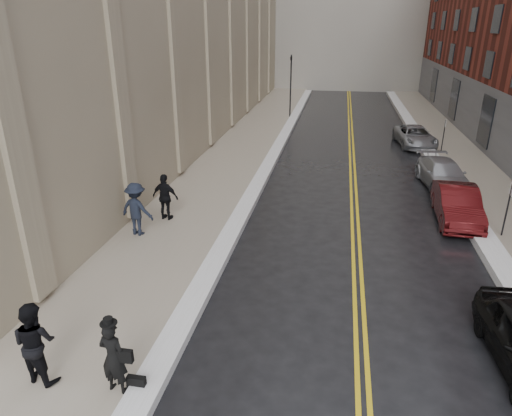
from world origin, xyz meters
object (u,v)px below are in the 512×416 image
at_px(car_silver_near, 443,174).
at_px(pedestrian_b, 137,209).
at_px(car_maroon, 457,205).
at_px(car_silver_far, 415,136).
at_px(pedestrian_c, 165,197).
at_px(pedestrian_a, 35,342).
at_px(pedestrian_main, 113,357).

distance_m(car_silver_near, pedestrian_b, 14.86).
distance_m(car_maroon, car_silver_near, 4.32).
bearing_deg(car_silver_far, pedestrian_c, -134.49).
height_order(car_maroon, pedestrian_b, pedestrian_b).
xyz_separation_m(pedestrian_b, pedestrian_c, (0.54, 1.55, -0.06)).
bearing_deg(pedestrian_a, pedestrian_main, -169.40).
height_order(car_silver_near, pedestrian_c, pedestrian_c).
bearing_deg(car_silver_near, pedestrian_b, -153.57).
bearing_deg(car_silver_near, car_maroon, -100.13).
distance_m(pedestrian_b, pedestrian_c, 1.64).
height_order(car_maroon, car_silver_far, car_maroon).
bearing_deg(pedestrian_main, car_maroon, -121.25).
relative_size(pedestrian_main, pedestrian_b, 0.86).
relative_size(car_maroon, car_silver_far, 0.94).
bearing_deg(car_maroon, pedestrian_b, -159.86).
relative_size(pedestrian_b, pedestrian_c, 1.07).
height_order(car_silver_far, pedestrian_b, pedestrian_b).
height_order(car_maroon, pedestrian_main, pedestrian_main).
bearing_deg(pedestrian_a, car_maroon, -123.05).
xyz_separation_m(car_silver_near, pedestrian_c, (-11.89, -6.58, 0.44)).
xyz_separation_m(pedestrian_main, pedestrian_b, (-2.83, 7.56, 0.15)).
xyz_separation_m(pedestrian_a, pedestrian_c, (-0.45, 9.08, -0.03)).
bearing_deg(car_maroon, car_silver_near, 89.34).
bearing_deg(car_silver_near, car_silver_far, 84.72).
bearing_deg(pedestrian_c, car_silver_near, -142.36).
height_order(car_maroon, pedestrian_a, pedestrian_a).
bearing_deg(pedestrian_c, pedestrian_b, 79.46).
relative_size(pedestrian_a, pedestrian_b, 0.96).
distance_m(car_silver_near, pedestrian_c, 13.60).
bearing_deg(pedestrian_a, pedestrian_b, -71.00).
bearing_deg(pedestrian_c, pedestrian_main, 112.79).
distance_m(pedestrian_a, pedestrian_b, 7.60).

